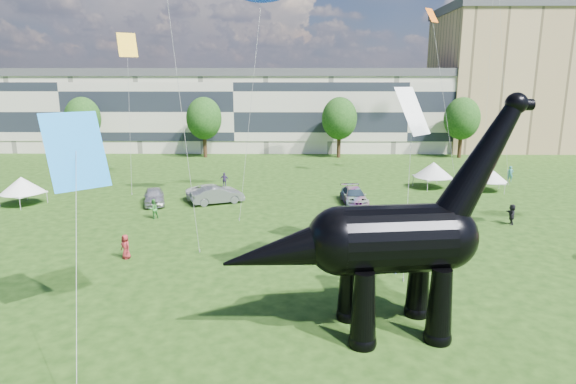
{
  "coord_description": "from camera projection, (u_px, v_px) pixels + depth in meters",
  "views": [
    {
      "loc": [
        1.2,
        -18.46,
        11.08
      ],
      "look_at": [
        0.91,
        8.0,
        5.0
      ],
      "focal_mm": 30.0,
      "sensor_mm": 36.0,
      "label": 1
    }
  ],
  "objects": [
    {
      "name": "ground",
      "position": [
        265.0,
        348.0,
        20.49
      ],
      "size": [
        220.0,
        220.0,
        0.0
      ],
      "primitive_type": "plane",
      "color": "#16330C",
      "rests_on": "ground"
    },
    {
      "name": "terrace_row",
      "position": [
        238.0,
        113.0,
        79.65
      ],
      "size": [
        78.0,
        11.0,
        12.0
      ],
      "primitive_type": "cube",
      "color": "beige",
      "rests_on": "ground"
    },
    {
      "name": "apartment_block",
      "position": [
        523.0,
        82.0,
        80.94
      ],
      "size": [
        28.0,
        18.0,
        22.0
      ],
      "primitive_type": "cube",
      "color": "tan",
      "rests_on": "ground"
    },
    {
      "name": "tree_far_left",
      "position": [
        82.0,
        115.0,
        71.05
      ],
      "size": [
        5.2,
        5.2,
        9.44
      ],
      "color": "#382314",
      "rests_on": "ground"
    },
    {
      "name": "tree_mid_left",
      "position": [
        204.0,
        115.0,
        70.85
      ],
      "size": [
        5.2,
        5.2,
        9.44
      ],
      "color": "#382314",
      "rests_on": "ground"
    },
    {
      "name": "tree_mid_right",
      "position": [
        339.0,
        115.0,
        70.64
      ],
      "size": [
        5.2,
        5.2,
        9.44
      ],
      "color": "#382314",
      "rests_on": "ground"
    },
    {
      "name": "tree_far_right",
      "position": [
        462.0,
        115.0,
        70.45
      ],
      "size": [
        5.2,
        5.2,
        9.44
      ],
      "color": "#382314",
      "rests_on": "ground"
    },
    {
      "name": "dinosaur_sculpture",
      "position": [
        382.0,
        243.0,
        21.05
      ],
      "size": [
        13.6,
        4.21,
        11.07
      ],
      "rotation": [
        0.0,
        0.0,
        0.12
      ],
      "color": "black",
      "rests_on": "ground"
    },
    {
      "name": "car_silver",
      "position": [
        154.0,
        196.0,
        44.37
      ],
      "size": [
        2.97,
        4.8,
        1.53
      ],
      "primitive_type": "imported",
      "rotation": [
        0.0,
        0.0,
        0.28
      ],
      "color": "#B8B8BD",
      "rests_on": "ground"
    },
    {
      "name": "car_grey",
      "position": [
        217.0,
        195.0,
        44.64
      ],
      "size": [
        5.14,
        3.55,
        1.6
      ],
      "primitive_type": "imported",
      "rotation": [
        0.0,
        0.0,
        1.99
      ],
      "color": "slate",
      "rests_on": "ground"
    },
    {
      "name": "car_white",
      "position": [
        214.0,
        192.0,
        46.18
      ],
      "size": [
        5.72,
        3.78,
        1.46
      ],
      "primitive_type": "imported",
      "rotation": [
        0.0,
        0.0,
        1.85
      ],
      "color": "silver",
      "rests_on": "ground"
    },
    {
      "name": "car_dark",
      "position": [
        354.0,
        196.0,
        44.51
      ],
      "size": [
        2.37,
        5.22,
        1.48
      ],
      "primitive_type": "imported",
      "rotation": [
        0.0,
        0.0,
        0.06
      ],
      "color": "#595960",
      "rests_on": "ground"
    },
    {
      "name": "gazebo_near",
      "position": [
        433.0,
        170.0,
        50.98
      ],
      "size": [
        4.92,
        4.92,
        2.79
      ],
      "rotation": [
        0.0,
        0.0,
        0.27
      ],
      "color": "silver",
      "rests_on": "ground"
    },
    {
      "name": "gazebo_far",
      "position": [
        490.0,
        175.0,
        49.59
      ],
      "size": [
        4.09,
        4.09,
        2.43
      ],
      "rotation": [
        0.0,
        0.0,
        -0.19
      ],
      "color": "silver",
      "rests_on": "ground"
    },
    {
      "name": "gazebo_left",
      "position": [
        22.0,
        185.0,
        43.92
      ],
      "size": [
        4.98,
        4.98,
        2.63
      ],
      "rotation": [
        0.0,
        0.0,
        -0.42
      ],
      "color": "white",
      "rests_on": "ground"
    },
    {
      "name": "visitors",
      "position": [
        270.0,
        234.0,
        33.12
      ],
      "size": [
        55.58,
        44.51,
        1.84
      ],
      "color": "#412C64",
      "rests_on": "ground"
    }
  ]
}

